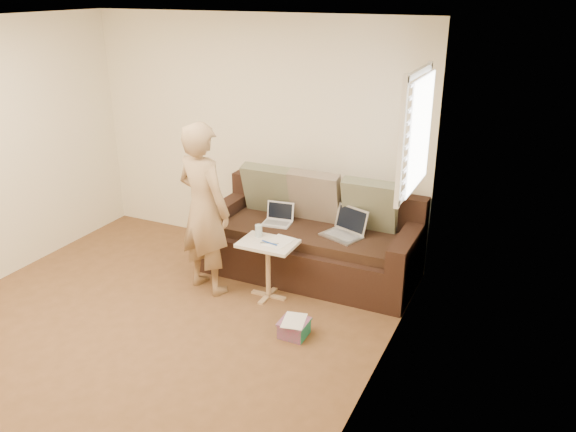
# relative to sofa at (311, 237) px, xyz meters

# --- Properties ---
(floor) EXTENTS (4.50, 4.50, 0.00)m
(floor) POSITION_rel_sofa_xyz_m (-0.89, -1.77, -0.42)
(floor) COLOR brown
(floor) RESTS_ON ground
(ceiling) EXTENTS (4.50, 4.50, 0.00)m
(ceiling) POSITION_rel_sofa_xyz_m (-0.89, -1.77, 2.18)
(ceiling) COLOR white
(ceiling) RESTS_ON wall_back
(wall_back) EXTENTS (4.00, 0.00, 4.00)m
(wall_back) POSITION_rel_sofa_xyz_m (-0.89, 0.48, 0.87)
(wall_back) COLOR #F3E5BE
(wall_back) RESTS_ON ground
(wall_right) EXTENTS (0.00, 4.50, 4.50)m
(wall_right) POSITION_rel_sofa_xyz_m (1.11, -1.77, 0.87)
(wall_right) COLOR #F3E5BE
(wall_right) RESTS_ON ground
(window_blinds) EXTENTS (0.12, 0.88, 1.08)m
(window_blinds) POSITION_rel_sofa_xyz_m (1.06, -0.27, 1.28)
(window_blinds) COLOR white
(window_blinds) RESTS_ON wall_right
(sofa) EXTENTS (2.20, 0.95, 0.85)m
(sofa) POSITION_rel_sofa_xyz_m (0.00, 0.00, 0.00)
(sofa) COLOR black
(sofa) RESTS_ON ground
(pillow_left) EXTENTS (0.55, 0.29, 0.57)m
(pillow_left) POSITION_rel_sofa_xyz_m (-0.60, 0.22, 0.37)
(pillow_left) COLOR #61684D
(pillow_left) RESTS_ON sofa
(pillow_mid) EXTENTS (0.55, 0.27, 0.57)m
(pillow_mid) POSITION_rel_sofa_xyz_m (-0.05, 0.22, 0.37)
(pillow_mid) COLOR #776555
(pillow_mid) RESTS_ON sofa
(pillow_right) EXTENTS (0.55, 0.28, 0.57)m
(pillow_right) POSITION_rel_sofa_xyz_m (0.55, 0.21, 0.37)
(pillow_right) COLOR #61684D
(pillow_right) RESTS_ON sofa
(laptop_silver) EXTENTS (0.46, 0.40, 0.26)m
(laptop_silver) POSITION_rel_sofa_xyz_m (0.36, -0.07, 0.10)
(laptop_silver) COLOR #B7BABC
(laptop_silver) RESTS_ON sofa
(laptop_white) EXTENTS (0.32, 0.25, 0.21)m
(laptop_white) POSITION_rel_sofa_xyz_m (-0.37, -0.05, 0.10)
(laptop_white) COLOR white
(laptop_white) RESTS_ON sofa
(person) EXTENTS (0.72, 0.58, 1.71)m
(person) POSITION_rel_sofa_xyz_m (-0.82, -0.73, 0.43)
(person) COLOR #9C8255
(person) RESTS_ON ground
(side_table) EXTENTS (0.53, 0.37, 0.59)m
(side_table) POSITION_rel_sofa_xyz_m (-0.18, -0.62, -0.13)
(side_table) COLOR silver
(side_table) RESTS_ON ground
(drinking_glass) EXTENTS (0.07, 0.07, 0.12)m
(drinking_glass) POSITION_rel_sofa_xyz_m (-0.32, -0.54, 0.22)
(drinking_glass) COLOR silver
(drinking_glass) RESTS_ON side_table
(scissors) EXTENTS (0.19, 0.11, 0.02)m
(scissors) POSITION_rel_sofa_xyz_m (-0.15, -0.65, 0.17)
(scissors) COLOR silver
(scissors) RESTS_ON side_table
(paper_on_table) EXTENTS (0.25, 0.33, 0.00)m
(paper_on_table) POSITION_rel_sofa_xyz_m (-0.09, -0.58, 0.17)
(paper_on_table) COLOR white
(paper_on_table) RESTS_ON side_table
(striped_box) EXTENTS (0.24, 0.24, 0.15)m
(striped_box) POSITION_rel_sofa_xyz_m (0.33, -1.14, -0.35)
(striped_box) COLOR #D6207D
(striped_box) RESTS_ON ground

